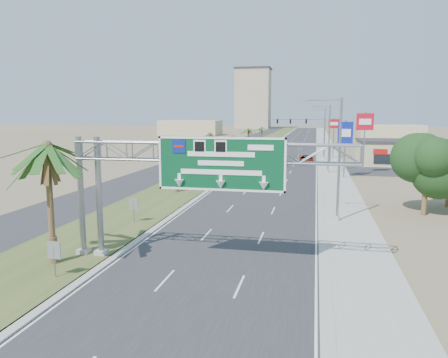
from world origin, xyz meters
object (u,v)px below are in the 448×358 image
pole_sign_red_far (334,127)px  signal_mast (314,134)px  store_building (413,153)px  car_mid_lane (278,163)px  palm_near (47,146)px  car_far (280,149)px  pole_sign_red_near (365,125)px  pole_sign_blue (345,135)px  car_left_lane (236,179)px  sign_gantry (196,162)px  car_right_lane (306,160)px

pole_sign_red_far → signal_mast: bearing=-142.5°
store_building → car_mid_lane: store_building is taller
palm_near → store_building: palm_near is taller
car_far → pole_sign_red_near: bearing=-72.0°
pole_sign_blue → pole_sign_red_far: (-0.48, 27.46, 0.37)m
store_building → car_left_lane: size_ratio=3.58×
sign_gantry → signal_mast: 62.37m
palm_near → car_right_lane: bearing=76.6°
car_mid_lane → car_right_lane: 7.92m
palm_near → car_right_lane: size_ratio=1.62×
car_right_lane → pole_sign_red_far: bearing=64.3°
signal_mast → pole_sign_red_near: (7.25, -20.33, 2.24)m
pole_sign_blue → car_left_lane: bearing=-144.3°
car_mid_lane → car_right_lane: car_mid_lane is taller
sign_gantry → car_left_lane: size_ratio=3.34×
car_right_lane → pole_sign_red_near: bearing=-57.5°
pole_sign_red_near → car_mid_lane: bearing=156.6°
store_building → car_mid_lane: bearing=-158.4°
store_building → pole_sign_red_far: 16.30m
store_building → car_far: bearing=139.8°
car_left_lane → car_right_lane: 27.00m
palm_near → car_left_lane: 30.99m
car_far → pole_sign_blue: pole_sign_blue is taller
pole_sign_red_far → pole_sign_red_near: bearing=-81.7°
car_right_lane → car_left_lane: bearing=-109.1°
palm_near → car_right_lane: palm_near is taller
palm_near → pole_sign_red_near: pole_sign_red_near is taller
store_building → pole_sign_red_near: bearing=-123.7°
store_building → car_left_lane: (-25.80, -28.10, -1.14)m
car_left_lane → car_far: car_left_lane is taller
sign_gantry → palm_near: size_ratio=2.01×
sign_gantry → pole_sign_red_near: 43.85m
pole_sign_red_near → pole_sign_red_far: size_ratio=1.14×
sign_gantry → palm_near: palm_near is taller
store_building → pole_sign_blue: size_ratio=2.29×
store_building → pole_sign_blue: bearing=-124.0°
sign_gantry → pole_sign_blue: (10.56, 37.54, -0.21)m
palm_near → car_left_lane: (5.40, 29.90, -6.08)m
sign_gantry → car_mid_lane: (0.73, 47.23, -5.31)m
sign_gantry → store_building: size_ratio=0.93×
sign_gantry → pole_sign_red_far: bearing=81.2°
sign_gantry → palm_near: 8.41m
sign_gantry → signal_mast: signal_mast is taller
signal_mast → car_right_lane: 9.30m
car_mid_lane → car_far: bearing=99.9°
car_right_lane → pole_sign_red_near: pole_sign_red_near is taller
pole_sign_blue → car_mid_lane: bearing=135.4°
palm_near → pole_sign_red_near: 48.70m
palm_near → store_building: 66.04m
palm_near → pole_sign_red_far: (18.22, 66.92, -0.71)m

